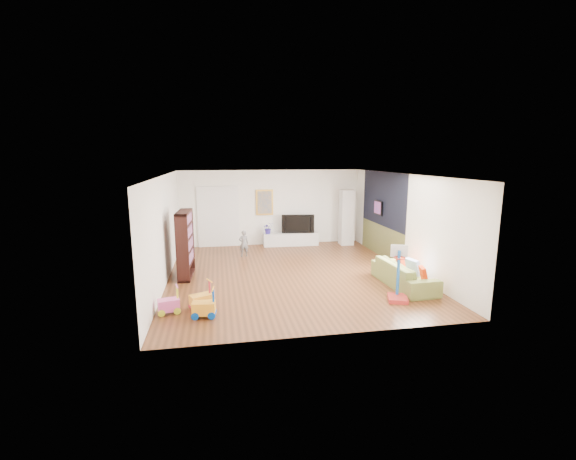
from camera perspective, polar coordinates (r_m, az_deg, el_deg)
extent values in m
cube|color=brown|center=(10.63, 0.39, -6.50)|extent=(6.50, 7.50, 0.00)
cube|color=white|center=(10.16, 0.41, 8.20)|extent=(6.50, 7.50, 0.00)
cube|color=white|center=(13.96, -2.49, 3.34)|extent=(6.50, 0.00, 2.70)
cube|color=silver|center=(6.75, 6.40, -4.82)|extent=(6.50, 0.00, 2.70)
cube|color=silver|center=(10.22, -17.80, 0.07)|extent=(0.00, 7.50, 2.70)
cube|color=white|center=(11.36, 16.72, 1.17)|extent=(0.00, 7.50, 2.70)
cube|color=black|center=(12.54, 13.89, 4.49)|extent=(0.01, 3.20, 1.70)
cube|color=brown|center=(12.75, 13.62, -1.55)|extent=(0.01, 3.20, 1.00)
cube|color=white|center=(13.84, -10.27, 1.85)|extent=(1.45, 0.06, 2.10)
cube|color=gold|center=(13.87, -3.50, 4.11)|extent=(0.62, 0.06, 0.92)
cube|color=#7F3F8C|center=(12.73, 13.19, 3.25)|extent=(0.04, 0.56, 0.46)
cube|color=silver|center=(13.95, 0.39, -1.33)|extent=(1.99, 0.54, 0.46)
cube|color=silver|center=(14.11, 8.68, 1.86)|extent=(0.49, 0.49, 2.00)
cube|color=black|center=(10.55, -14.98, -2.04)|extent=(0.39, 1.22, 1.77)
imported|color=olive|center=(10.01, 16.80, -6.27)|extent=(0.89, 2.10, 0.60)
cube|color=#B72C29|center=(8.88, 16.11, -6.25)|extent=(0.58, 0.63, 1.24)
cube|color=#FFAB2E|center=(8.36, -12.74, -9.45)|extent=(0.53, 0.44, 0.61)
cube|color=#FFAA26|center=(7.95, -12.40, -10.52)|extent=(0.48, 0.32, 0.60)
cube|color=#F55EB6|center=(8.33, -17.31, -9.90)|extent=(0.47, 0.35, 0.57)
imported|color=slate|center=(12.41, -6.58, -2.00)|extent=(0.34, 0.25, 0.85)
imported|color=black|center=(13.88, 1.45, 0.99)|extent=(1.18, 0.31, 0.67)
imported|color=#2F238D|center=(13.71, -2.96, 0.29)|extent=(0.44, 0.41, 0.41)
cube|color=red|center=(9.52, 19.43, -6.21)|extent=(0.18, 0.36, 0.35)
cube|color=silver|center=(10.06, 18.02, -5.22)|extent=(0.20, 0.41, 0.40)
cube|color=#B92E11|center=(10.59, 16.29, -4.32)|extent=(0.13, 0.38, 0.37)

